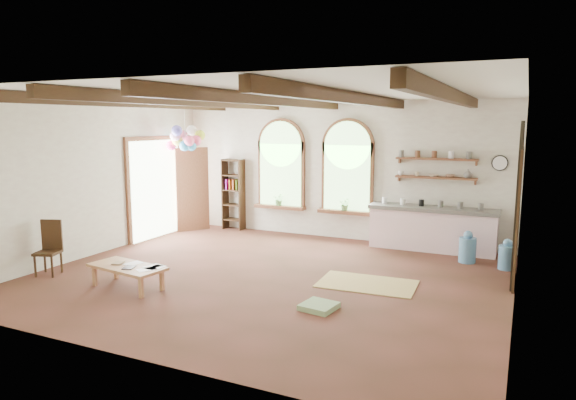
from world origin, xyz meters
The scene contains 27 objects.
floor centered at (0.00, 0.00, 0.00)m, with size 8.00×8.00×0.00m, color brown.
ceiling_beams centered at (0.00, 0.00, 3.10)m, with size 6.20×6.80×0.18m, color #372211, non-canonical shape.
window_left centered at (-1.40, 3.43, 1.63)m, with size 1.30×0.28×2.20m.
window_right centered at (0.30, 3.43, 1.63)m, with size 1.30×0.28×2.20m.
left_doorway centered at (-3.95, 1.80, 1.15)m, with size 0.10×1.90×2.50m, color brown.
right_doorway centered at (3.95, 1.50, 1.10)m, with size 0.10×1.30×2.40m, color black.
kitchen_counter centered at (2.30, 3.20, 0.48)m, with size 2.68×0.62×0.94m.
wall_shelf_lower centered at (2.30, 3.38, 1.55)m, with size 1.70×0.24×0.04m, color brown.
wall_shelf_upper centered at (2.30, 3.38, 1.95)m, with size 1.70×0.24×0.04m, color brown.
wall_clock centered at (3.55, 3.45, 1.90)m, with size 0.32×0.32×0.04m, color black.
bookshelf centered at (-2.70, 3.32, 0.90)m, with size 0.53×0.32×1.80m.
coffee_table centered at (-1.84, -1.53, 0.34)m, with size 1.41×0.80×0.38m.
side_chair centered at (-3.66, -1.54, 0.28)m, with size 0.50×0.50×0.98m.
floor_mat centered at (1.71, 0.33, 0.01)m, with size 1.62×1.00×0.02m, color tan.
floor_cushion centered at (1.40, -1.10, 0.04)m, with size 0.48×0.48×0.08m, color #809E6D.
water_jug_a centered at (3.10, 2.50, 0.27)m, with size 0.33×0.33×0.63m.
water_jug_b centered at (3.82, 2.30, 0.25)m, with size 0.30×0.30×0.58m.
balloon_cluster centered at (-3.41, 2.30, 2.33)m, with size 0.85×0.91×1.16m.
table_book centered at (-2.14, -1.51, 0.39)m, with size 0.16×0.23×0.02m, color olive.
tablet centered at (-1.72, -1.61, 0.39)m, with size 0.17×0.24×0.01m, color black.
potted_plant_left centered at (-1.40, 3.32, 0.85)m, with size 0.27×0.23×0.30m, color #598C4C.
potted_plant_right centered at (0.30, 3.32, 0.85)m, with size 0.27×0.23×0.30m, color #598C4C.
shelf_cup_a centered at (1.55, 3.38, 1.62)m, with size 0.12×0.10×0.10m, color white.
shelf_cup_b centered at (1.90, 3.38, 1.62)m, with size 0.10×0.10×0.09m, color beige.
shelf_bowl_a centered at (2.25, 3.38, 1.60)m, with size 0.22×0.22×0.05m, color beige.
shelf_bowl_b centered at (2.60, 3.38, 1.60)m, with size 0.20×0.20×0.06m, color #8C664C.
shelf_vase centered at (2.95, 3.38, 1.67)m, with size 0.18×0.18×0.19m, color slate.
Camera 1 is at (4.03, -7.85, 2.73)m, focal length 32.00 mm.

